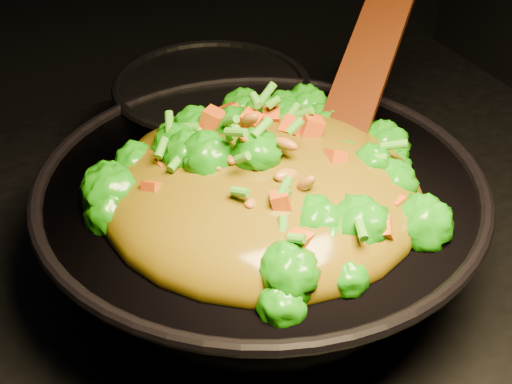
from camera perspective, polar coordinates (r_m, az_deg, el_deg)
name	(u,v)px	position (r m, az deg, el deg)	size (l,w,h in m)	color
wok	(260,233)	(0.79, 0.32, -3.02)	(0.43, 0.43, 0.12)	black
stir_fry	(262,152)	(0.71, 0.46, 2.94)	(0.30, 0.30, 0.10)	#1A7D08
spatula	(361,80)	(0.83, 7.64, 8.08)	(0.34, 0.05, 0.01)	#391304
back_pot	(213,127)	(0.96, -3.12, 4.72)	(0.22, 0.22, 0.13)	black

